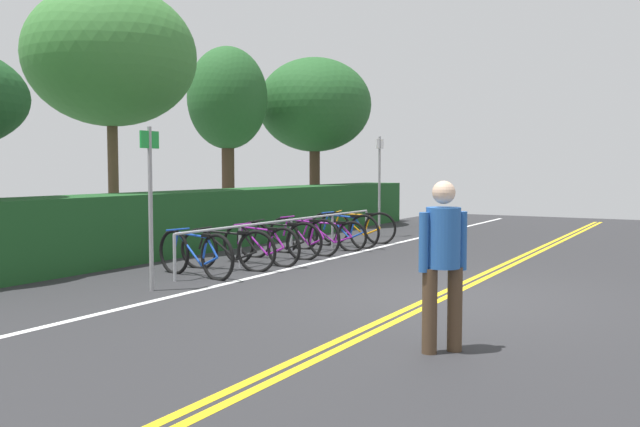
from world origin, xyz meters
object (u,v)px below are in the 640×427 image
Objects in this scene: bicycle_4 at (303,236)px; sign_post_near at (150,193)px; bicycle_1 at (228,250)px; bicycle_5 at (328,235)px; bicycle_2 at (261,245)px; bicycle_3 at (279,240)px; bicycle_6 at (344,230)px; tree_mid at (111,57)px; sign_post_far at (379,177)px; bicycle_0 at (195,254)px; tree_far_right at (227,100)px; bike_rack at (291,228)px; bicycle_7 at (357,227)px; tree_extra at (315,106)px; pedestrian at (443,255)px.

bicycle_4 is 4.60m from sign_post_near.
bicycle_1 is 1.05× the size of bicycle_5.
bicycle_3 reaches higher than bicycle_2.
bicycle_6 is 6.07m from tree_mid.
bicycle_3 is at bearing 173.81° from bicycle_4.
bicycle_2 is at bearing -177.33° from sign_post_far.
bicycle_4 reaches higher than bicycle_0.
bicycle_4 is (0.76, -0.08, 0.01)m from bicycle_3.
tree_mid reaches higher than bicycle_5.
bicycle_4 is at bearing -69.75° from tree_mid.
bicycle_0 reaches higher than bicycle_2.
bicycle_3 is 6.73m from tree_far_right.
bicycle_3 is at bearing 176.00° from bicycle_6.
bike_rack is 5.18m from tree_mid.
bicycle_7 is (3.96, 0.08, 0.01)m from bicycle_2.
tree_mid is (-0.98, 3.75, 3.43)m from bike_rack.
bicycle_1 is 3.24m from bicycle_5.
tree_extra is at bearing -20.09° from tree_far_right.
bicycle_2 is (-1.18, -0.11, -0.22)m from bike_rack.
bicycle_1 is 1.63m from bicycle_3.
sign_post_near reaches higher than bicycle_6.
sign_post_far reaches higher than bicycle_7.
pedestrian is at bearing -151.76° from sign_post_far.
sign_post_far is at bearing 6.40° from bicycle_7.
bicycle_7 reaches higher than bicycle_3.
sign_post_near is 9.31m from tree_far_right.
pedestrian is (-5.48, -4.87, 0.55)m from bicycle_4.
sign_post_near is at bearing -177.95° from bicycle_7.
tree_mid reaches higher than bicycle_1.
bicycle_7 is at bearing -45.12° from tree_mid.
tree_far_right is at bearing 98.51° from sign_post_far.
bicycle_7 is 5.52m from tree_far_right.
bicycle_5 is 0.68× the size of sign_post_far.
bicycle_3 is 1.02× the size of bicycle_4.
bicycle_2 is 0.85m from bicycle_3.
bicycle_5 is 7.11m from tree_extra.
bicycle_7 is at bearing -0.55° from bike_rack.
pedestrian is (-6.33, -4.80, 0.60)m from bicycle_5.
sign_post_far reaches higher than bicycle_4.
bicycle_6 is 6.12m from sign_post_near.
sign_post_near reaches higher than bicycle_4.
tree_mid reaches higher than bike_rack.
tree_extra is (2.86, -1.05, 0.03)m from tree_far_right.
tree_mid reaches higher than bicycle_2.
bicycle_5 is 5.44m from sign_post_near.
sign_post_far reaches higher than bicycle_2.
sign_post_near is 0.42× the size of tree_mid.
bicycle_5 is at bearing -59.75° from tree_mid.
bicycle_6 is 1.03× the size of bicycle_7.
pedestrian is at bearing -142.84° from bicycle_5.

